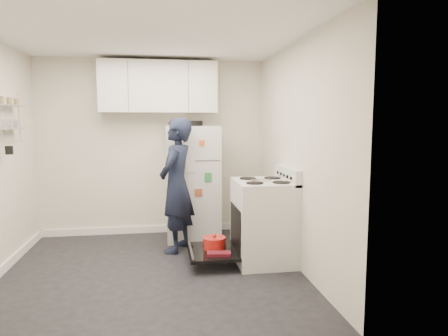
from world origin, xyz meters
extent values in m
cube|color=black|center=(0.00, 0.00, 0.00)|extent=(3.20, 3.20, 0.01)
cube|color=white|center=(0.00, 0.00, 2.50)|extent=(3.20, 3.20, 0.01)
cube|color=silver|center=(0.00, 1.60, 1.25)|extent=(3.20, 0.01, 2.50)
cube|color=silver|center=(0.00, -1.60, 1.25)|extent=(3.20, 0.01, 2.50)
cube|color=silver|center=(1.60, 0.00, 1.25)|extent=(0.01, 3.20, 2.50)
cube|color=white|center=(0.00, 1.59, 0.05)|extent=(3.20, 0.03, 0.10)
cube|color=silver|center=(1.28, 0.15, 0.46)|extent=(0.65, 0.76, 0.92)
cube|color=black|center=(1.21, 0.15, 0.40)|extent=(0.53, 0.60, 0.52)
cube|color=orange|center=(1.48, 0.15, 0.40)|extent=(0.02, 0.56, 0.46)
cylinder|color=black|center=(1.26, 0.15, 0.22)|extent=(0.34, 0.34, 0.02)
cube|color=silver|center=(1.56, 0.15, 1.01)|extent=(0.08, 0.76, 0.18)
cube|color=silver|center=(1.28, 0.15, 0.94)|extent=(0.65, 0.76, 0.03)
cube|color=#B2B2B7|center=(1.23, 0.10, 0.97)|extent=(0.22, 0.03, 0.01)
cube|color=black|center=(0.68, 0.15, 0.14)|extent=(0.55, 0.70, 0.03)
cylinder|color=#B2B2B7|center=(0.43, 0.15, 0.18)|extent=(0.02, 0.66, 0.02)
cylinder|color=red|center=(0.71, 0.19, 0.22)|extent=(0.25, 0.25, 0.12)
cylinder|color=red|center=(0.71, 0.19, 0.29)|extent=(0.26, 0.26, 0.02)
sphere|color=red|center=(0.71, 0.19, 0.32)|extent=(0.04, 0.04, 0.04)
cube|color=maroon|center=(0.73, -0.04, 0.18)|extent=(0.27, 0.16, 0.04)
cube|color=maroon|center=(0.73, 0.36, 0.18)|extent=(0.26, 0.13, 0.04)
cube|color=silver|center=(0.54, 1.25, 0.78)|extent=(0.72, 0.70, 1.57)
cube|color=#4C4C4C|center=(0.54, 0.90, 1.12)|extent=(0.68, 0.01, 0.01)
cube|color=#B2B2B7|center=(0.26, 0.88, 1.24)|extent=(0.03, 0.03, 0.20)
cube|color=#B2B2B7|center=(0.26, 0.88, 0.82)|extent=(0.03, 0.03, 0.55)
cylinder|color=black|center=(0.54, 1.25, 1.60)|extent=(0.30, 0.30, 0.07)
cube|color=silver|center=(0.49, 0.89, 1.05)|extent=(0.12, 0.01, 0.16)
cube|color=#ACC92F|center=(0.39, 0.89, 1.28)|extent=(0.06, 0.01, 0.06)
cube|color=#2E8B42|center=(0.72, 0.89, 0.90)|extent=(0.09, 0.01, 0.12)
cube|color=#A5512F|center=(0.59, 0.89, 0.70)|extent=(0.10, 0.01, 0.10)
cube|color=#F15B1C|center=(0.64, 0.89, 1.35)|extent=(0.07, 0.01, 0.07)
cube|color=silver|center=(0.10, 1.43, 2.10)|extent=(1.60, 0.33, 0.70)
cube|color=#B2B2B7|center=(-1.52, 0.50, 1.80)|extent=(0.14, 0.60, 0.02)
cube|color=#B2B2B7|center=(-1.52, 0.50, 1.55)|extent=(0.14, 0.60, 0.02)
cylinder|color=black|center=(-1.49, 0.32, 1.32)|extent=(0.08, 0.08, 0.09)
imported|color=black|center=(0.30, 0.71, 0.84)|extent=(0.62, 0.72, 1.67)
camera|label=1|loc=(0.12, -4.24, 1.62)|focal=32.00mm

